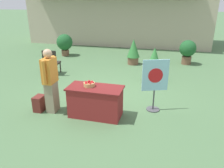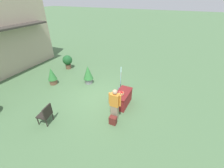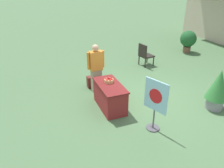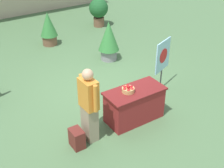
# 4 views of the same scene
# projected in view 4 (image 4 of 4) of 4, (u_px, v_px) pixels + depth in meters

# --- Properties ---
(ground_plane) EXTENTS (120.00, 120.00, 0.00)m
(ground_plane) POSITION_uv_depth(u_px,v_px,m) (102.00, 93.00, 8.34)
(ground_plane) COLOR #4C7047
(display_table) EXTENTS (1.39, 0.67, 0.79)m
(display_table) POSITION_uv_depth(u_px,v_px,m) (134.00, 105.00, 7.18)
(display_table) COLOR maroon
(display_table) RESTS_ON ground_plane
(apple_basket) EXTENTS (0.28, 0.28, 0.16)m
(apple_basket) POSITION_uv_depth(u_px,v_px,m) (128.00, 89.00, 6.89)
(apple_basket) COLOR tan
(apple_basket) RESTS_ON display_table
(person_visitor) EXTENTS (0.28, 0.61, 1.70)m
(person_visitor) POSITION_uv_depth(u_px,v_px,m) (89.00, 105.00, 6.34)
(person_visitor) COLOR gray
(person_visitor) RESTS_ON ground_plane
(backpack) EXTENTS (0.24, 0.34, 0.42)m
(backpack) POSITION_uv_depth(u_px,v_px,m) (77.00, 138.00, 6.46)
(backpack) COLOR maroon
(backpack) RESTS_ON ground_plane
(poster_board) EXTENTS (0.66, 0.36, 1.42)m
(poster_board) POSITION_uv_depth(u_px,v_px,m) (162.00, 62.00, 8.13)
(poster_board) COLOR #4C4C51
(poster_board) RESTS_ON ground_plane
(potted_plant_near_right) EXTENTS (0.76, 0.76, 1.12)m
(potted_plant_near_right) POSITION_uv_depth(u_px,v_px,m) (99.00, 10.00, 12.37)
(potted_plant_near_right) COLOR brown
(potted_plant_near_right) RESTS_ON ground_plane
(potted_plant_near_left) EXTENTS (0.66, 0.66, 1.27)m
(potted_plant_near_left) POSITION_uv_depth(u_px,v_px,m) (109.00, 39.00, 9.74)
(potted_plant_near_left) COLOR gray
(potted_plant_near_left) RESTS_ON ground_plane
(potted_plant_far_left) EXTENTS (0.59, 0.59, 1.18)m
(potted_plant_far_left) POSITION_uv_depth(u_px,v_px,m) (48.00, 28.00, 10.79)
(potted_plant_far_left) COLOR brown
(potted_plant_far_left) RESTS_ON ground_plane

